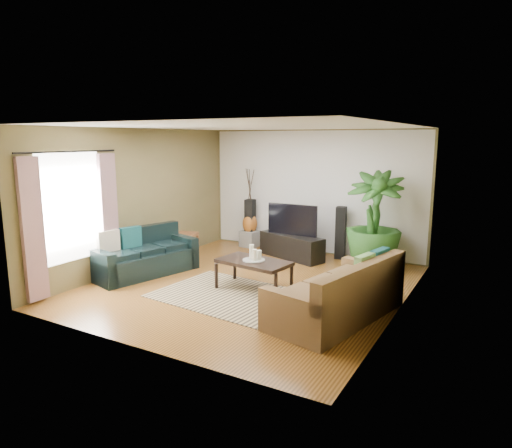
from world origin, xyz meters
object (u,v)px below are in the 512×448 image
Objects in this scene: coffee_table at (254,275)px; speaker_left at (250,223)px; sofa_right at (336,288)px; potted_plant at (374,221)px; side_table at (185,245)px; speaker_right at (341,233)px; vase at (250,224)px; pedestal at (250,239)px; sofa_left at (144,252)px; tv_stand at (291,246)px; television at (292,220)px.

speaker_left is at bearing 129.03° from coffee_table.
potted_plant is (-0.24, 2.70, 0.53)m from sofa_right.
side_table is at bearing -122.97° from speaker_left.
vase is (-2.22, 0.00, -0.01)m from speaker_right.
coffee_table is 3.10m from vase.
vase is at bearing -121.27° from sofa_right.
speaker_right reaches higher than side_table.
pedestal is at bearing -121.27° from sofa_right.
potted_plant is (1.40, 2.20, 0.71)m from coffee_table.
speaker_left is 2.98× the size of pedestal.
speaker_left is at bearing 61.38° from side_table.
potted_plant is at bearing -12.47° from speaker_left.
sofa_left reaches higher than vase.
speaker_right is 3.34m from side_table.
speaker_left reaches higher than sofa_left.
side_table is (-0.19, 1.45, -0.18)m from sofa_left.
tv_stand is 1.42m from vase.
sofa_right is 4.44× the size of side_table.
sofa_right is at bearing -79.01° from sofa_left.
coffee_table is at bearing -62.94° from speaker_left.
potted_plant is 3.07m from vase.
television is (-1.95, 2.67, 0.40)m from sofa_right.
coffee_table is at bearing -58.43° from vase.
potted_plant is 3.14m from pedestal.
speaker_left is at bearing 0.00° from pedestal.
television is 1.40m from speaker_left.
vase is (-3.01, 0.43, -0.41)m from potted_plant.
sofa_left is 1.73× the size of speaker_left.
potted_plant is 3.99m from side_table.
speaker_right is at bearing 0.00° from vase.
sofa_right is 4.61× the size of vase.
tv_stand is at bearing -20.10° from vase.
speaker_left is 0.37m from pedestal.
pedestal is (-3.01, 0.43, -0.77)m from potted_plant.
coffee_table is 0.63× the size of potted_plant.
speaker_left is 2.24× the size of side_table.
sofa_left is at bearing -101.40° from vase.
sofa_right is at bearing -43.94° from vase.
speaker_right is (2.80, 2.90, 0.13)m from sofa_left.
tv_stand is 1.36× the size of television.
potted_plant reaches higher than pedestal.
sofa_right reaches higher than coffee_table.
potted_plant is (1.71, 0.03, 0.13)m from television.
sofa_left is 3.88× the size of side_table.
television reaches higher than coffee_table.
sofa_right is 1.47× the size of tv_stand.
sofa_left is 2.97m from pedestal.
tv_stand reaches higher than coffee_table.
speaker_right is 2.25m from pedestal.
coffee_table reaches higher than pedestal.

